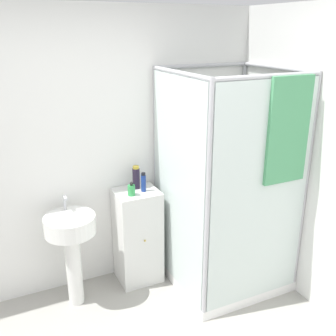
# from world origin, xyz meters

# --- Properties ---
(wall_back) EXTENTS (6.40, 0.06, 2.50)m
(wall_back) POSITION_xyz_m (0.00, 1.70, 1.25)
(wall_back) COLOR white
(wall_back) RESTS_ON ground_plane
(shower_enclosure) EXTENTS (1.00, 1.03, 1.99)m
(shower_enclosure) POSITION_xyz_m (1.12, 1.08, 0.53)
(shower_enclosure) COLOR white
(shower_enclosure) RESTS_ON ground_plane
(vanity_cabinet) EXTENTS (0.39, 0.37, 0.91)m
(vanity_cabinet) POSITION_xyz_m (0.43, 1.49, 0.46)
(vanity_cabinet) COLOR silver
(vanity_cabinet) RESTS_ON ground_plane
(sink) EXTENTS (0.43, 0.43, 0.97)m
(sink) POSITION_xyz_m (-0.20, 1.39, 0.63)
(sink) COLOR white
(sink) RESTS_ON ground_plane
(soap_dispenser) EXTENTS (0.07, 0.07, 0.13)m
(soap_dispenser) POSITION_xyz_m (0.36, 1.42, 0.96)
(soap_dispenser) COLOR green
(soap_dispenser) RESTS_ON vanity_cabinet
(shampoo_bottle_tall_black) EXTENTS (0.07, 0.07, 0.21)m
(shampoo_bottle_tall_black) POSITION_xyz_m (0.45, 1.56, 1.02)
(shampoo_bottle_tall_black) COLOR #281E33
(shampoo_bottle_tall_black) RESTS_ON vanity_cabinet
(shampoo_bottle_blue) EXTENTS (0.04, 0.04, 0.18)m
(shampoo_bottle_blue) POSITION_xyz_m (0.49, 1.46, 1.00)
(shampoo_bottle_blue) COLOR navy
(shampoo_bottle_blue) RESTS_ON vanity_cabinet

